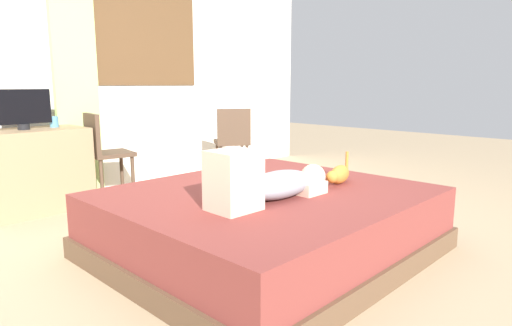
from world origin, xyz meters
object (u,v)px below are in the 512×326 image
desk (33,171)px  tv_monitor (22,109)px  cat (339,174)px  chair_spare (233,139)px  chair_by_desk (103,150)px  person_lying (268,182)px  bed (267,222)px  cup (54,122)px

desk → tv_monitor: bearing=180.0°
cat → chair_spare: chair_spare is taller
cat → chair_by_desk: bearing=105.2°
tv_monitor → chair_by_desk: size_ratio=0.56×
cat → chair_spare: (0.84, 2.01, 0.01)m
tv_monitor → cat: bearing=-62.3°
person_lying → chair_by_desk: 2.24m
bed → desk: desk is taller
tv_monitor → chair_spare: tv_monitor is taller
desk → cup: bearing=9.0°
desk → tv_monitor: tv_monitor is taller
tv_monitor → cup: (0.28, 0.04, -0.13)m
tv_monitor → cup: 0.31m
tv_monitor → cup: tv_monitor is taller
bed → person_lying: 0.42m
bed → tv_monitor: (-0.76, 2.19, 0.71)m
chair_by_desk → bed: bearing=-87.0°
person_lying → cup: size_ratio=9.41×
bed → cup: size_ratio=20.23×
person_lying → desk: person_lying is taller
chair_by_desk → chair_spare: same height
chair_by_desk → person_lying: bearing=-91.9°
bed → cup: bearing=102.3°
chair_by_desk → cat: bearing=-74.8°
person_lying → chair_by_desk: (0.07, 2.23, -0.04)m
tv_monitor → chair_spare: 2.19m
bed → cat: size_ratio=5.74×
bed → cup: 2.35m
bed → cat: (0.51, -0.22, 0.29)m
bed → chair_by_desk: chair_by_desk is taller
tv_monitor → cup: size_ratio=4.82×
desk → chair_spare: size_ratio=1.05×
desk → person_lying: bearing=-77.2°
cat → chair_by_desk: chair_by_desk is taller
desk → chair_by_desk: bearing=-12.5°
chair_spare → cat: bearing=-112.6°
bed → chair_spare: bearing=53.0°
cat → desk: desk is taller
tv_monitor → bed: bearing=-70.8°
person_lying → tv_monitor: tv_monitor is taller
tv_monitor → chair_by_desk: (0.65, -0.14, -0.41)m
cat → desk: bearing=117.0°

